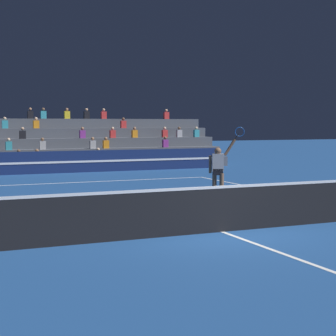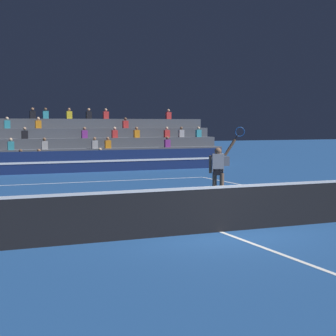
{
  "view_description": "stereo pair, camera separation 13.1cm",
  "coord_description": "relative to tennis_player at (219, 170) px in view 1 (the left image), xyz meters",
  "views": [
    {
      "loc": [
        -6.18,
        -11.09,
        2.46
      ],
      "look_at": [
        0.7,
        4.69,
        1.1
      ],
      "focal_mm": 60.0,
      "sensor_mm": 36.0,
      "label": 1
    },
    {
      "loc": [
        -6.06,
        -11.14,
        2.46
      ],
      "look_at": [
        0.7,
        4.69,
        1.1
      ],
      "focal_mm": 60.0,
      "sensor_mm": 36.0,
      "label": 2
    }
  ],
  "objects": [
    {
      "name": "ground_plane",
      "position": [
        -2.35,
        -4.47,
        -0.99
      ],
      "size": [
        120.0,
        120.0,
        0.0
      ],
      "primitive_type": "plane",
      "color": "navy"
    },
    {
      "name": "court_lines",
      "position": [
        -2.35,
        -4.47,
        -0.98
      ],
      "size": [
        11.1,
        23.9,
        0.01
      ],
      "color": "white",
      "rests_on": "ground"
    },
    {
      "name": "tennis_net",
      "position": [
        -2.35,
        -4.47,
        -0.44
      ],
      "size": [
        12.0,
        0.1,
        1.1
      ],
      "color": "#2D6B38",
      "rests_on": "ground"
    },
    {
      "name": "sponsor_banner_wall",
      "position": [
        -2.35,
        12.18,
        -0.44
      ],
      "size": [
        18.0,
        0.26,
        1.1
      ],
      "color": "navy",
      "rests_on": "ground"
    },
    {
      "name": "bleacher_stand",
      "position": [
        -2.35,
        15.98,
        0.03
      ],
      "size": [
        20.12,
        4.75,
        3.38
      ],
      "color": "#4C515B",
      "rests_on": "ground"
    },
    {
      "name": "tennis_player",
      "position": [
        0.0,
        0.0,
        0.0
      ],
      "size": [
        1.1,
        0.59,
        2.42
      ],
      "color": "brown",
      "rests_on": "ground"
    },
    {
      "name": "tennis_ball",
      "position": [
        -3.13,
        -0.72,
        -0.95
      ],
      "size": [
        0.07,
        0.07,
        0.07
      ],
      "primitive_type": "sphere",
      "color": "#C6DB33",
      "rests_on": "ground"
    }
  ]
}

